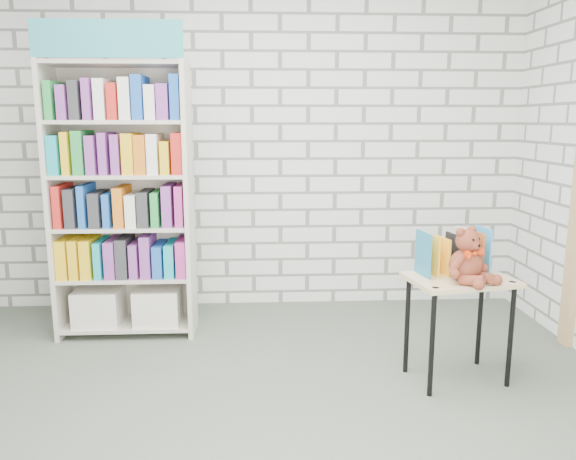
{
  "coord_description": "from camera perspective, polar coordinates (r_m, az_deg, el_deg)",
  "views": [
    {
      "loc": [
        0.05,
        -2.72,
        1.57
      ],
      "look_at": [
        0.24,
        0.95,
        0.85
      ],
      "focal_mm": 35.0,
      "sensor_mm": 36.0,
      "label": 1
    }
  ],
  "objects": [
    {
      "name": "ground",
      "position": [
        3.14,
        -3.75,
        -18.95
      ],
      "size": [
        4.5,
        4.5,
        0.0
      ],
      "primitive_type": "plane",
      "color": "#4C5649",
      "rests_on": "ground"
    },
    {
      "name": "room_shell",
      "position": [
        2.73,
        -4.23,
        15.53
      ],
      "size": [
        4.52,
        4.02,
        2.81
      ],
      "color": "silver",
      "rests_on": "ground"
    },
    {
      "name": "bookshelf",
      "position": [
        4.23,
        -16.42,
        3.01
      ],
      "size": [
        0.99,
        0.38,
        2.22
      ],
      "color": "beige",
      "rests_on": "ground"
    },
    {
      "name": "display_table",
      "position": [
        3.54,
        17.05,
        -6.05
      ],
      "size": [
        0.67,
        0.52,
        0.65
      ],
      "color": "tan",
      "rests_on": "ground"
    },
    {
      "name": "table_books",
      "position": [
        3.57,
        16.46,
        -2.29
      ],
      "size": [
        0.45,
        0.26,
        0.25
      ],
      "color": "teal",
      "rests_on": "display_table"
    },
    {
      "name": "teddy_bear",
      "position": [
        3.4,
        17.88,
        -2.95
      ],
      "size": [
        0.31,
        0.3,
        0.32
      ],
      "color": "maroon",
      "rests_on": "display_table"
    }
  ]
}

